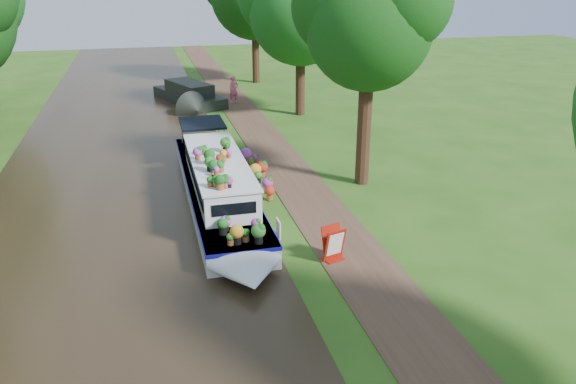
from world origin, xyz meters
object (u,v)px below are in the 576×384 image
Objects in this scene: pedestrian_pink at (234,90)px; plant_boat at (219,186)px; sandwich_board at (333,245)px; second_boat at (189,95)px.

plant_boat is at bearing -118.34° from pedestrian_pink.
pedestrian_pink is at bearing 72.16° from sandwich_board.
plant_boat is 1.70× the size of second_boat.
plant_boat is 17.72m from second_boat.
second_boat is 7.51× the size of sandwich_board.
sandwich_board is 22.06m from pedestrian_pink.
plant_boat is 5.68m from sandwich_board.
sandwich_board is 0.59× the size of pedestrian_pink.
sandwich_board is (2.76, -4.96, -0.34)m from plant_boat.
sandwich_board is at bearing -106.30° from second_boat.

